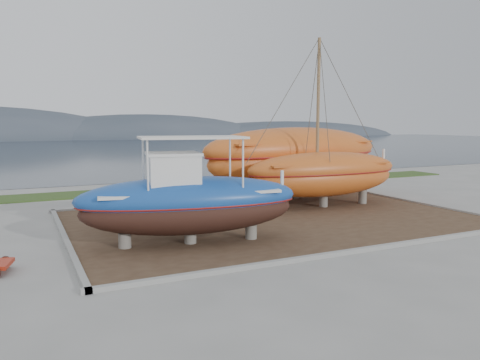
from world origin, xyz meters
name	(u,v)px	position (x,y,z in m)	size (l,w,h in m)	color
ground	(326,238)	(0.00, 0.00, 0.00)	(140.00, 140.00, 0.00)	gray
dirt_patch	(275,219)	(0.00, 4.00, 0.03)	(18.00, 12.00, 0.06)	#422D1E
curb_frame	(275,218)	(0.00, 4.00, 0.07)	(18.60, 12.60, 0.15)	gray
grass_strip	(190,188)	(0.00, 15.50, 0.04)	(44.00, 3.00, 0.08)	#284219
sea	(83,149)	(0.00, 70.00, 0.00)	(260.00, 100.00, 0.04)	#17222F
mountain_ridge	(57,139)	(0.00, 125.00, 0.00)	(200.00, 36.00, 20.00)	#333D49
blue_caique	(190,190)	(-5.03, 1.41, 2.00)	(8.06, 2.52, 3.88)	#19499D
white_dinghy	(150,211)	(-5.66, 4.68, 0.72)	(4.41, 1.65, 1.32)	white
orange_sailboat	(325,124)	(3.77, 5.44, 4.35)	(8.77, 2.58, 8.58)	#BE561D
orange_bare_hull	(296,164)	(4.00, 8.52, 2.06)	(12.19, 3.66, 3.99)	#BE561D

